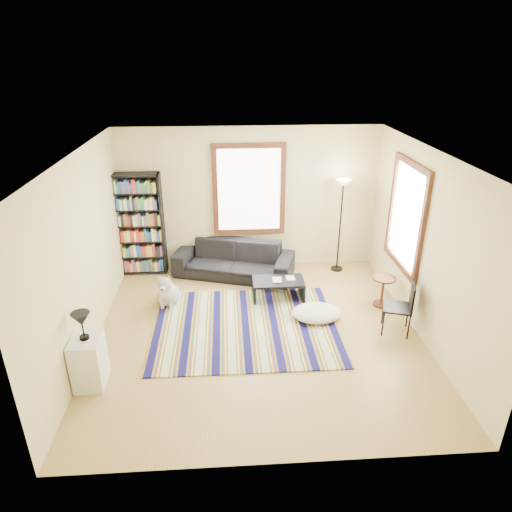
{
  "coord_description": "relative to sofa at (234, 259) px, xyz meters",
  "views": [
    {
      "loc": [
        -0.44,
        -6.02,
        4.07
      ],
      "look_at": [
        0.0,
        0.5,
        1.1
      ],
      "focal_mm": 32.0,
      "sensor_mm": 36.0,
      "label": 1
    }
  ],
  "objects": [
    {
      "name": "side_table",
      "position": [
        2.53,
        -1.34,
        -0.06
      ],
      "size": [
        0.46,
        0.46,
        0.54
      ],
      "primitive_type": "cylinder",
      "rotation": [
        0.0,
        0.0,
        -0.18
      ],
      "color": "#451F11",
      "rests_on": "floor"
    },
    {
      "name": "window_back",
      "position": [
        0.33,
        0.42,
        1.27
      ],
      "size": [
        1.2,
        0.06,
        1.6
      ],
      "primitive_type": "cube",
      "color": "white",
      "rests_on": "wall_back"
    },
    {
      "name": "book_b",
      "position": [
        0.91,
        -0.93,
        0.03
      ],
      "size": [
        0.2,
        0.15,
        0.01
      ],
      "primitive_type": "imported",
      "rotation": [
        0.0,
        0.0,
        0.05
      ],
      "color": "beige",
      "rests_on": "coffee_table"
    },
    {
      "name": "rug",
      "position": [
        0.13,
        -1.87,
        -0.32
      ],
      "size": [
        2.95,
        2.36,
        0.02
      ],
      "primitive_type": "cube",
      "color": "#0E0D42",
      "rests_on": "floor"
    },
    {
      "name": "bookshelf",
      "position": [
        -1.78,
        0.27,
        0.67
      ],
      "size": [
        0.9,
        0.3,
        2.0
      ],
      "primitive_type": "cube",
      "color": "black",
      "rests_on": "floor"
    },
    {
      "name": "folding_chair",
      "position": [
        2.48,
        -2.15,
        0.1
      ],
      "size": [
        0.52,
        0.51,
        0.86
      ],
      "primitive_type": "cube",
      "rotation": [
        0.0,
        0.0,
        -0.31
      ],
      "color": "black",
      "rests_on": "floor"
    },
    {
      "name": "wall_back",
      "position": [
        0.33,
        0.5,
        1.07
      ],
      "size": [
        5.0,
        0.1,
        2.8
      ],
      "primitive_type": "cube",
      "color": "beige",
      "rests_on": "floor"
    },
    {
      "name": "floor_cushion",
      "position": [
        1.32,
        -1.69,
        -0.23
      ],
      "size": [
        0.83,
        0.63,
        0.21
      ],
      "primitive_type": "ellipsoid",
      "rotation": [
        0.0,
        0.0,
        -0.01
      ],
      "color": "beige",
      "rests_on": "floor"
    },
    {
      "name": "floor",
      "position": [
        0.33,
        -2.05,
        -0.38
      ],
      "size": [
        5.0,
        5.0,
        0.1
      ],
      "primitive_type": "cube",
      "color": "#A08449",
      "rests_on": "ground"
    },
    {
      "name": "coffee_table",
      "position": [
        0.76,
        -0.98,
        -0.15
      ],
      "size": [
        0.91,
        0.51,
        0.36
      ],
      "primitive_type": "cube",
      "rotation": [
        0.0,
        0.0,
        0.02
      ],
      "color": "black",
      "rests_on": "floor"
    },
    {
      "name": "dog",
      "position": [
        -1.17,
        -1.06,
        -0.02
      ],
      "size": [
        0.51,
        0.66,
        0.62
      ],
      "primitive_type": null,
      "rotation": [
        0.0,
        0.0,
        -0.11
      ],
      "color": "#B8B8B8",
      "rests_on": "floor"
    },
    {
      "name": "book_a",
      "position": [
        0.66,
        -0.98,
        0.04
      ],
      "size": [
        0.17,
        0.22,
        0.02
      ],
      "primitive_type": "imported",
      "rotation": [
        0.0,
        0.0,
        -0.08
      ],
      "color": "beige",
      "rests_on": "coffee_table"
    },
    {
      "name": "floor_lamp",
      "position": [
        2.08,
        0.1,
        0.6
      ],
      "size": [
        0.35,
        0.35,
        1.86
      ],
      "primitive_type": null,
      "rotation": [
        0.0,
        0.0,
        0.17
      ],
      "color": "black",
      "rests_on": "floor"
    },
    {
      "name": "ceiling",
      "position": [
        0.33,
        -2.05,
        2.52
      ],
      "size": [
        5.0,
        5.0,
        0.1
      ],
      "primitive_type": "cube",
      "color": "white",
      "rests_on": "floor"
    },
    {
      "name": "sofa",
      "position": [
        0.0,
        0.0,
        0.0
      ],
      "size": [
        2.44,
        1.52,
        0.67
      ],
      "primitive_type": "imported",
      "rotation": [
        0.0,
        0.0,
        -0.3
      ],
      "color": "black",
      "rests_on": "floor"
    },
    {
      "name": "wall_front",
      "position": [
        0.33,
        -4.6,
        1.07
      ],
      "size": [
        5.0,
        0.1,
        2.8
      ],
      "primitive_type": "cube",
      "color": "beige",
      "rests_on": "floor"
    },
    {
      "name": "wall_right",
      "position": [
        2.88,
        -2.05,
        1.07
      ],
      "size": [
        0.1,
        5.0,
        2.8
      ],
      "primitive_type": "cube",
      "color": "beige",
      "rests_on": "floor"
    },
    {
      "name": "wall_left",
      "position": [
        -2.22,
        -2.05,
        1.07
      ],
      "size": [
        0.1,
        5.0,
        2.8
      ],
      "primitive_type": "cube",
      "color": "beige",
      "rests_on": "floor"
    },
    {
      "name": "table_lamp",
      "position": [
        -1.97,
        -3.07,
        0.56
      ],
      "size": [
        0.27,
        0.27,
        0.38
      ],
      "primitive_type": null,
      "rotation": [
        0.0,
        0.0,
        -0.16
      ],
      "color": "black",
      "rests_on": "white_cabinet"
    },
    {
      "name": "window_right",
      "position": [
        2.8,
        -1.25,
        1.27
      ],
      "size": [
        0.06,
        1.2,
        1.6
      ],
      "primitive_type": "cube",
      "color": "white",
      "rests_on": "wall_right"
    },
    {
      "name": "white_cabinet",
      "position": [
        -1.97,
        -3.07,
        0.02
      ],
      "size": [
        0.39,
        0.51,
        0.7
      ],
      "primitive_type": "cube",
      "rotation": [
        0.0,
        0.0,
        0.03
      ],
      "color": "silver",
      "rests_on": "floor"
    }
  ]
}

